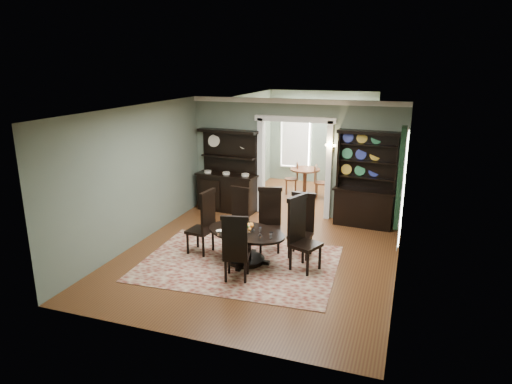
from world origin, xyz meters
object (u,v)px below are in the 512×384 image
(sideboard, at_px, (228,183))
(welsh_dresser, at_px, (365,192))
(parlor_table, at_px, (305,178))
(dining_table, at_px, (246,241))

(sideboard, height_order, welsh_dresser, welsh_dresser)
(parlor_table, bearing_deg, welsh_dresser, -46.31)
(dining_table, relative_size, parlor_table, 2.17)
(welsh_dresser, bearing_deg, parlor_table, 138.07)
(dining_table, bearing_deg, parlor_table, 105.80)
(dining_table, bearing_deg, welsh_dresser, 72.47)
(sideboard, relative_size, parlor_table, 2.46)
(dining_table, height_order, welsh_dresser, welsh_dresser)
(dining_table, xyz_separation_m, sideboard, (-1.64, 2.99, 0.30))
(dining_table, relative_size, sideboard, 0.88)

